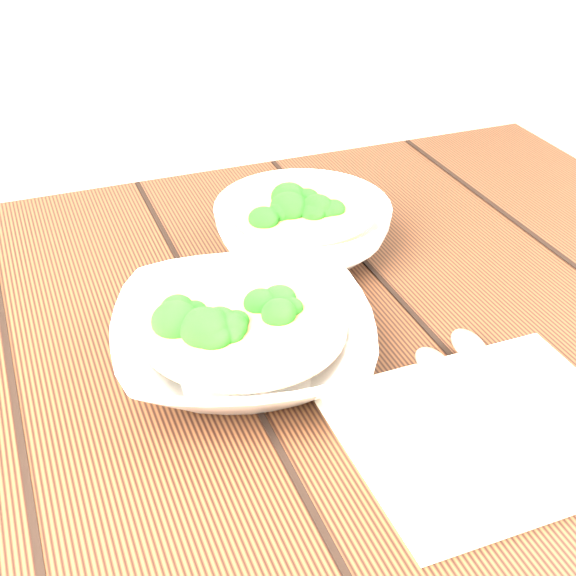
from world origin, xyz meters
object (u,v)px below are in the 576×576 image
Objects in this scene: trivet at (195,311)px; napkin at (488,432)px; soup_bowl_front at (244,339)px; soup_bowl_back at (302,228)px; table at (245,427)px.

trivet is 0.41× the size of napkin.
soup_bowl_back is at bearing 53.79° from soup_bowl_front.
soup_bowl_front is 0.22m from soup_bowl_back.
table is 0.24m from soup_bowl_back.
soup_bowl_back is 0.35m from napkin.
soup_bowl_front is at bearing -104.24° from table.
napkin is at bearing -85.06° from soup_bowl_back.
soup_bowl_front is 3.01× the size of trivet.
soup_bowl_front is at bearing -75.95° from trivet.
trivet is 0.32m from napkin.
table is 5.07× the size of napkin.
napkin is at bearing -54.45° from trivet.
soup_bowl_front is 1.23× the size of napkin.
soup_bowl_front is 1.36× the size of soup_bowl_back.
soup_bowl_back reaches higher than table.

